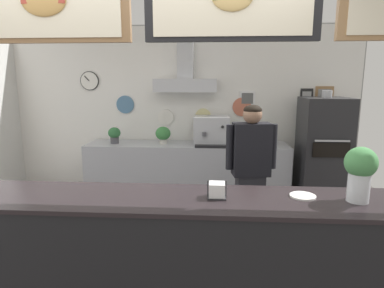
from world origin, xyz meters
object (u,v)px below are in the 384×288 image
Objects in this scene: basil_vase at (360,172)px; potted_oregano at (243,136)px; potted_basil at (264,136)px; shop_worker at (251,172)px; napkin_holder at (217,191)px; potted_sage at (114,134)px; pizza_oven at (322,154)px; espresso_machine at (212,131)px; potted_thyme at (163,134)px; condiment_plate at (303,196)px.

potted_oregano is at bearing 100.20° from basil_vase.
shop_worker is at bearing -103.70° from potted_basil.
potted_oregano is 2.86m from napkin_holder.
potted_oregano is at bearing 81.73° from napkin_holder.
potted_sage is at bearing 119.11° from napkin_holder.
shop_worker is (-1.17, -1.24, 0.06)m from pizza_oven.
pizza_oven is 2.79m from basil_vase.
napkin_holder is (-0.41, -2.83, 0.10)m from potted_oregano.
espresso_machine is 0.74m from potted_thyme.
potted_basil is at bearing 170.88° from pizza_oven.
potted_basil is 2.83m from basil_vase.
napkin_holder is at bearing -74.05° from potted_thyme.
shop_worker is at bearing -71.95° from espresso_machine.
basil_vase reaches higher than potted_sage.
pizza_oven reaches higher than potted_thyme.
potted_sage is 3.48m from condiment_plate.
potted_sage is at bearing 177.66° from pizza_oven.
potted_sage is (-3.11, 0.13, 0.23)m from pizza_oven.
espresso_machine is at bearing -179.87° from potted_basil.
basil_vase reaches higher than napkin_holder.
potted_basil reaches higher than condiment_plate.
potted_thyme is 1.03× the size of potted_basil.
basil_vase is (-0.63, -2.68, 0.47)m from pizza_oven.
condiment_plate is at bearing -110.19° from pizza_oven.
potted_basil is (0.78, 0.00, -0.07)m from espresso_machine.
potted_sage is 3.20m from napkin_holder.
basil_vase is (2.48, -2.81, 0.24)m from potted_sage.
pizza_oven reaches higher than napkin_holder.
potted_basil is (-0.83, 0.13, 0.24)m from pizza_oven.
pizza_oven is 2.37m from potted_thyme.
potted_sage is at bearing 131.45° from basil_vase.
potted_basil is at bearing 94.13° from basil_vase.
espresso_machine is at bearing -80.07° from shop_worker.
pizza_oven is 6.69× the size of potted_basil.
basil_vase is (0.54, -1.44, 0.41)m from shop_worker.
basil_vase is (0.99, -2.81, 0.17)m from espresso_machine.
condiment_plate is at bearing 169.55° from basil_vase.
potted_thyme is 0.72× the size of basil_vase.
espresso_machine is 1.44× the size of basil_vase.
pizza_oven is 1.65m from espresso_machine.
espresso_machine is (-1.61, 0.13, 0.30)m from pizza_oven.
potted_thyme is 0.75m from potted_sage.
napkin_holder is at bearing 179.34° from basil_vase.
pizza_oven is at bearing 59.87° from napkin_holder.
espresso_machine is at bearing 103.30° from condiment_plate.
basil_vase reaches higher than espresso_machine.
shop_worker is 6.26× the size of potted_basil.
pizza_oven is 1.17m from potted_oregano.
potted_thyme is at bearing 176.53° from pizza_oven.
pizza_oven is at bearing -2.34° from potted_sage.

